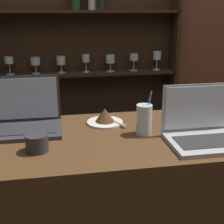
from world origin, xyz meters
name	(u,v)px	position (x,y,z in m)	size (l,w,h in m)	color
bar_counter	(135,222)	(0.00, 0.32, 0.48)	(1.63, 0.64, 0.96)	#4C3019
back_wall	(99,29)	(0.00, 1.58, 1.35)	(7.00, 0.06, 2.70)	brown
back_shelf	(86,78)	(-0.12, 1.50, 0.98)	(1.46, 0.18, 1.85)	#332114
laptop_near	(28,119)	(-0.49, 0.47, 1.01)	(0.31, 0.24, 0.24)	#333338
laptop_far	(206,130)	(0.27, 0.20, 1.01)	(0.34, 0.25, 0.23)	#ADADB2
cake_plate	(105,118)	(-0.13, 0.48, 0.99)	(0.18, 0.18, 0.08)	silver
water_glass	(144,120)	(0.02, 0.31, 1.03)	(0.07, 0.07, 0.20)	silver
coffee_cup	(37,143)	(-0.44, 0.21, 0.99)	(0.09, 0.09, 0.07)	#2D2D33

